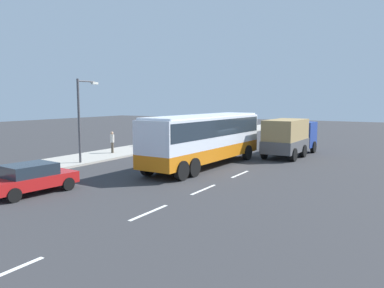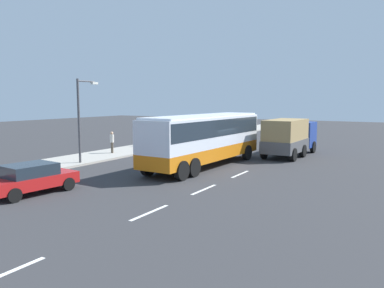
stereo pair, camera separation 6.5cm
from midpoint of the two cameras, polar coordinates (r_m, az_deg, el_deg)
ground_plane at (r=25.69m, az=3.13°, el=-3.22°), size 120.00×120.00×0.00m
sidewalk_curb at (r=31.08m, az=-12.49°, el=-1.50°), size 80.00×4.00×0.15m
lane_centreline at (r=24.05m, az=8.44°, el=-3.95°), size 34.30×0.16×0.01m
coach_bus at (r=24.95m, az=1.88°, el=1.40°), size 11.41×3.08×3.42m
cargo_truck at (r=30.78m, az=14.42°, el=1.19°), size 7.15×2.70×2.91m
car_silver_hatch at (r=37.41m, az=6.42°, el=1.09°), size 4.44×2.23×1.51m
car_red_compact at (r=19.47m, az=-23.09°, el=-4.68°), size 4.20×2.31×1.42m
pedestrian_near_curb at (r=31.11m, az=-11.98°, el=0.50°), size 0.32×0.32×1.71m
pedestrian_at_crossing at (r=35.41m, az=-6.58°, el=1.33°), size 0.32×0.32×1.71m
street_lamp at (r=26.86m, az=-16.35°, el=4.42°), size 1.87×0.24×5.65m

